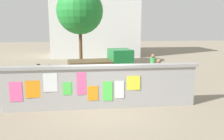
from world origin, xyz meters
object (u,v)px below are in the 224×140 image
person_walking (153,65)px  person_bystander (158,72)px  bicycle_far (42,74)px  motorcycle (132,86)px  tree_roadside (80,11)px  auto_rickshaw_truck (104,66)px  bicycle_near (33,82)px

person_walking → person_bystander: bearing=-98.3°
bicycle_far → person_walking: person_walking is taller
person_walking → person_bystander: same height
motorcycle → person_walking: (1.73, 2.61, 0.52)m
motorcycle → person_walking: 3.17m
bicycle_far → person_bystander: size_ratio=1.05×
bicycle_far → tree_roadside: tree_roadside is taller
auto_rickshaw_truck → motorcycle: size_ratio=1.98×
person_walking → bicycle_far: bearing=168.4°
auto_rickshaw_truck → bicycle_near: (-3.74, -1.29, -0.54)m
auto_rickshaw_truck → person_walking: (2.79, -0.47, 0.09)m
motorcycle → bicycle_near: (-4.79, 1.79, -0.10)m
auto_rickshaw_truck → bicycle_far: 3.81m
bicycle_far → motorcycle: bearing=-39.8°
motorcycle → person_walking: size_ratio=1.17×
motorcycle → bicycle_far: size_ratio=1.11×
bicycle_near → tree_roadside: 7.88m
auto_rickshaw_truck → person_walking: size_ratio=2.33×
motorcycle → bicycle_near: bearing=159.5°
bicycle_near → person_bystander: 6.37m
motorcycle → person_bystander: person_bystander is taller
tree_roadside → person_walking: bearing=-53.5°
person_bystander → auto_rickshaw_truck: bearing=135.8°
motorcycle → tree_roadside: bearing=106.4°
bicycle_near → person_bystander: size_ratio=1.05×
person_bystander → tree_roadside: tree_roadside is taller
auto_rickshaw_truck → bicycle_near: auto_rickshaw_truck is taller
motorcycle → bicycle_far: 6.16m
motorcycle → person_walking: person_walking is taller
person_walking → tree_roadside: bearing=126.5°
auto_rickshaw_truck → bicycle_near: 3.99m
bicycle_far → bicycle_near: bearing=-91.6°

